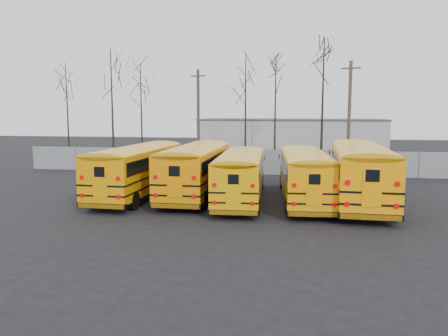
% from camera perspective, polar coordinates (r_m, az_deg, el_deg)
% --- Properties ---
extents(ground, '(120.00, 120.00, 0.00)m').
position_cam_1_polar(ground, '(23.49, 2.28, -4.94)').
color(ground, black).
rests_on(ground, ground).
extents(fence, '(40.00, 0.04, 2.00)m').
position_cam_1_polar(fence, '(35.11, 4.81, 0.79)').
color(fence, gray).
rests_on(fence, ground).
extents(distant_building, '(22.00, 8.00, 4.00)m').
position_cam_1_polar(distant_building, '(54.85, 8.69, 4.14)').
color(distant_building, '#B2B2AD').
rests_on(distant_building, ground).
extents(bus_a, '(2.83, 11.09, 3.08)m').
position_cam_1_polar(bus_a, '(26.24, -11.06, 0.23)').
color(bus_a, black).
rests_on(bus_a, ground).
extents(bus_b, '(2.66, 11.21, 3.13)m').
position_cam_1_polar(bus_b, '(25.89, -3.53, 0.32)').
color(bus_b, black).
rests_on(bus_b, ground).
extents(bus_c, '(2.90, 10.25, 2.84)m').
position_cam_1_polar(bus_c, '(24.23, 2.20, -0.57)').
color(bus_c, black).
rests_on(bus_c, ground).
extents(bus_d, '(3.16, 10.58, 2.92)m').
position_cam_1_polar(bus_d, '(24.40, 10.55, -0.52)').
color(bus_d, black).
rests_on(bus_d, ground).
extents(bus_e, '(3.12, 11.91, 3.31)m').
position_cam_1_polar(bus_e, '(24.86, 17.31, -0.06)').
color(bus_e, black).
rests_on(bus_e, ground).
extents(utility_pole_left, '(1.54, 0.59, 8.88)m').
position_cam_1_polar(utility_pole_left, '(41.14, -3.37, 6.74)').
color(utility_pole_left, '#473328').
rests_on(utility_pole_left, ground).
extents(utility_pole_right, '(1.61, 0.58, 9.25)m').
position_cam_1_polar(utility_pole_right, '(38.93, 16.03, 6.71)').
color(utility_pole_right, '#4C392B').
rests_on(utility_pole_right, ground).
extents(tree_0, '(0.26, 0.26, 9.49)m').
position_cam_1_polar(tree_0, '(43.60, -19.75, 6.59)').
color(tree_0, black).
rests_on(tree_0, ground).
extents(tree_1, '(0.26, 0.26, 10.76)m').
position_cam_1_polar(tree_1, '(42.56, -14.39, 7.65)').
color(tree_1, black).
rests_on(tree_1, ground).
extents(tree_2, '(0.26, 0.26, 9.29)m').
position_cam_1_polar(tree_2, '(40.49, -10.73, 6.73)').
color(tree_2, black).
rests_on(tree_2, ground).
extents(tree_3, '(0.26, 0.26, 10.19)m').
position_cam_1_polar(tree_3, '(39.54, 2.83, 7.49)').
color(tree_3, black).
rests_on(tree_3, ground).
extents(tree_4, '(0.26, 0.26, 9.94)m').
position_cam_1_polar(tree_4, '(39.96, 6.70, 7.27)').
color(tree_4, black).
rests_on(tree_4, ground).
extents(tree_5, '(0.26, 0.26, 11.55)m').
position_cam_1_polar(tree_5, '(40.26, 12.75, 8.29)').
color(tree_5, black).
rests_on(tree_5, ground).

